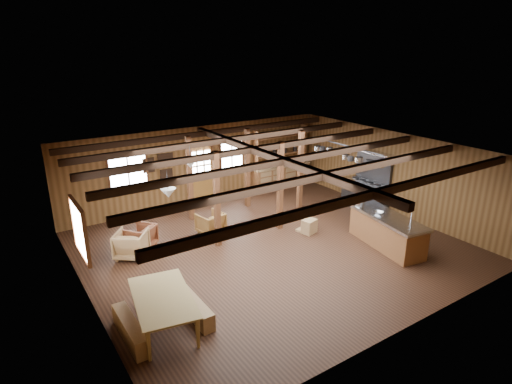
# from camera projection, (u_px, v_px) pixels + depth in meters

# --- Properties ---
(room) EXTENTS (10.04, 9.04, 2.84)m
(room) POSITION_uv_depth(u_px,v_px,m) (273.00, 202.00, 11.80)
(room) COLOR black
(room) RESTS_ON ground
(ceiling_joists) EXTENTS (9.80, 8.82, 0.18)m
(ceiling_joists) POSITION_uv_depth(u_px,v_px,m) (269.00, 156.00, 11.51)
(ceiling_joists) COLOR black
(ceiling_joists) RESTS_ON ceiling
(timber_posts) EXTENTS (3.95, 2.35, 2.80)m
(timber_posts) POSITION_uv_depth(u_px,v_px,m) (248.00, 180.00, 13.71)
(timber_posts) COLOR #472614
(timber_posts) RESTS_ON floor
(back_door) EXTENTS (1.02, 0.08, 2.15)m
(back_door) POSITION_uv_depth(u_px,v_px,m) (201.00, 179.00, 15.48)
(back_door) COLOR brown
(back_door) RESTS_ON floor
(window_back_left) EXTENTS (1.32, 0.06, 1.32)m
(window_back_left) POSITION_uv_depth(u_px,v_px,m) (128.00, 171.00, 13.90)
(window_back_left) COLOR white
(window_back_left) RESTS_ON wall_back
(window_back_right) EXTENTS (1.02, 0.06, 1.32)m
(window_back_right) POSITION_uv_depth(u_px,v_px,m) (232.00, 155.00, 15.92)
(window_back_right) COLOR white
(window_back_right) RESTS_ON wall_back
(window_left) EXTENTS (0.14, 1.24, 1.32)m
(window_left) POSITION_uv_depth(u_px,v_px,m) (79.00, 230.00, 9.55)
(window_left) COLOR white
(window_left) RESTS_ON wall_back
(notice_boards) EXTENTS (1.08, 0.03, 0.90)m
(notice_boards) POSITION_uv_depth(u_px,v_px,m) (160.00, 165.00, 14.45)
(notice_boards) COLOR white
(notice_boards) RESTS_ON wall_back
(back_counter) EXTENTS (2.55, 0.60, 2.45)m
(back_counter) POSITION_uv_depth(u_px,v_px,m) (280.00, 173.00, 17.14)
(back_counter) COLOR brown
(back_counter) RESTS_ON floor
(pendant_lamps) EXTENTS (1.86, 2.36, 0.66)m
(pendant_lamps) POSITION_uv_depth(u_px,v_px,m) (180.00, 177.00, 11.14)
(pendant_lamps) COLOR #2F2F31
(pendant_lamps) RESTS_ON ceiling
(pot_rack) EXTENTS (0.43, 3.00, 0.45)m
(pot_rack) POSITION_uv_depth(u_px,v_px,m) (344.00, 154.00, 13.34)
(pot_rack) COLOR #2F2F31
(pot_rack) RESTS_ON ceiling
(kitchen_island) EXTENTS (1.28, 2.61, 1.20)m
(kitchen_island) POSITION_uv_depth(u_px,v_px,m) (387.00, 231.00, 12.21)
(kitchen_island) COLOR brown
(kitchen_island) RESTS_ON floor
(step_stool) EXTENTS (0.56, 0.46, 0.44)m
(step_stool) POSITION_uv_depth(u_px,v_px,m) (309.00, 226.00, 13.15)
(step_stool) COLOR olive
(step_stool) RESTS_ON floor
(commercial_range) EXTENTS (0.84, 1.64, 2.02)m
(commercial_range) POSITION_uv_depth(u_px,v_px,m) (366.00, 190.00, 15.08)
(commercial_range) COLOR #2F2F31
(commercial_range) RESTS_ON floor
(dining_table) EXTENTS (1.47, 2.19, 0.71)m
(dining_table) POSITION_uv_depth(u_px,v_px,m) (166.00, 311.00, 8.77)
(dining_table) COLOR olive
(dining_table) RESTS_ON floor
(bench_wall) EXTENTS (0.28, 1.51, 0.42)m
(bench_wall) POSITION_uv_depth(u_px,v_px,m) (130.00, 330.00, 8.43)
(bench_wall) COLOR olive
(bench_wall) RESTS_ON floor
(bench_aisle) EXTENTS (0.27, 1.45, 0.40)m
(bench_aisle) POSITION_uv_depth(u_px,v_px,m) (194.00, 308.00, 9.15)
(bench_aisle) COLOR olive
(bench_aisle) RESTS_ON floor
(armchair_a) EXTENTS (1.02, 1.03, 0.67)m
(armchair_a) POSITION_uv_depth(u_px,v_px,m) (141.00, 237.00, 12.17)
(armchair_a) COLOR brown
(armchair_a) RESTS_ON floor
(armchair_b) EXTENTS (0.83, 0.85, 0.67)m
(armchair_b) POSITION_uv_depth(u_px,v_px,m) (211.00, 223.00, 13.09)
(armchair_b) COLOR brown
(armchair_b) RESTS_ON floor
(armchair_c) EXTENTS (1.14, 1.15, 0.75)m
(armchair_c) POSITION_uv_depth(u_px,v_px,m) (131.00, 244.00, 11.63)
(armchair_c) COLOR olive
(armchair_c) RESTS_ON floor
(counter_pot) EXTENTS (0.27, 0.27, 0.16)m
(counter_pot) POSITION_uv_depth(u_px,v_px,m) (360.00, 203.00, 12.77)
(counter_pot) COLOR #BABDC2
(counter_pot) RESTS_ON kitchen_island
(bowl) EXTENTS (0.32, 0.32, 0.06)m
(bowl) POSITION_uv_depth(u_px,v_px,m) (379.00, 213.00, 12.21)
(bowl) COLOR silver
(bowl) RESTS_ON kitchen_island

